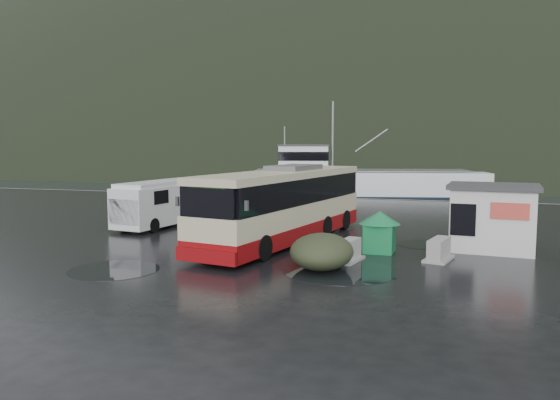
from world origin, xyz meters
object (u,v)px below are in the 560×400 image
(waste_bin_right, at_px, (379,252))
(jersey_barrier_a, at_px, (438,260))
(jersey_barrier_b, at_px, (348,261))
(coach_bus, at_px, (284,241))
(white_van, at_px, (160,227))
(ticket_kiosk, at_px, (491,250))
(dome_tent, at_px, (322,269))
(waste_bin_left, at_px, (246,247))
(fishing_trawler, at_px, (361,188))

(waste_bin_right, relative_size, jersey_barrier_a, 1.01)
(jersey_barrier_a, height_order, jersey_barrier_b, jersey_barrier_a)
(coach_bus, relative_size, white_van, 2.08)
(waste_bin_right, bearing_deg, ticket_kiosk, 20.72)
(ticket_kiosk, bearing_deg, white_van, 179.25)
(coach_bus, bearing_deg, waste_bin_right, -4.41)
(dome_tent, xyz_separation_m, jersey_barrier_a, (3.77, 2.47, 0.00))
(waste_bin_right, relative_size, dome_tent, 0.54)
(waste_bin_left, height_order, jersey_barrier_b, waste_bin_left)
(white_van, height_order, waste_bin_right, white_van)
(waste_bin_left, xyz_separation_m, dome_tent, (3.74, -2.87, 0.00))
(waste_bin_left, distance_m, ticket_kiosk, 9.69)
(coach_bus, distance_m, fishing_trawler, 27.89)
(coach_bus, height_order, fishing_trawler, fishing_trawler)
(coach_bus, height_order, white_van, coach_bus)
(ticket_kiosk, distance_m, fishing_trawler, 28.90)
(ticket_kiosk, bearing_deg, waste_bin_left, -162.13)
(jersey_barrier_b, bearing_deg, fishing_trawler, 97.20)
(waste_bin_right, relative_size, fishing_trawler, 0.07)
(ticket_kiosk, xyz_separation_m, jersey_barrier_a, (-1.97, -2.42, 0.00))
(coach_bus, bearing_deg, white_van, 174.20)
(waste_bin_right, bearing_deg, waste_bin_left, -175.23)
(coach_bus, xyz_separation_m, ticket_kiosk, (8.33, 0.41, 0.00))
(white_van, relative_size, waste_bin_right, 3.47)
(ticket_kiosk, relative_size, fishing_trawler, 0.15)
(jersey_barrier_b, bearing_deg, waste_bin_right, 65.22)
(waste_bin_right, xyz_separation_m, jersey_barrier_b, (-0.89, -1.94, 0.00))
(ticket_kiosk, relative_size, jersey_barrier_b, 2.15)
(dome_tent, height_order, jersey_barrier_a, dome_tent)
(dome_tent, height_order, ticket_kiosk, ticket_kiosk)
(coach_bus, xyz_separation_m, waste_bin_right, (4.15, -1.17, 0.00))
(waste_bin_right, bearing_deg, jersey_barrier_b, -114.78)
(white_van, xyz_separation_m, waste_bin_right, (11.25, -3.36, 0.00))
(dome_tent, distance_m, ticket_kiosk, 7.54)
(white_van, distance_m, jersey_barrier_a, 14.11)
(waste_bin_right, bearing_deg, dome_tent, -115.10)
(white_van, height_order, jersey_barrier_a, white_van)
(jersey_barrier_b, bearing_deg, coach_bus, 136.37)
(jersey_barrier_a, height_order, fishing_trawler, fishing_trawler)
(coach_bus, distance_m, dome_tent, 5.18)
(ticket_kiosk, xyz_separation_m, fishing_trawler, (-8.99, 27.47, 0.00))
(waste_bin_left, relative_size, jersey_barrier_b, 0.83)
(jersey_barrier_b, distance_m, fishing_trawler, 31.23)
(ticket_kiosk, bearing_deg, coach_bus, -171.35)
(waste_bin_right, distance_m, jersey_barrier_b, 2.13)
(waste_bin_left, relative_size, dome_tent, 0.43)
(fishing_trawler, bearing_deg, waste_bin_left, -103.61)
(coach_bus, bearing_deg, waste_bin_left, -114.04)
(waste_bin_right, distance_m, jersey_barrier_a, 2.37)
(fishing_trawler, bearing_deg, waste_bin_right, -93.27)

